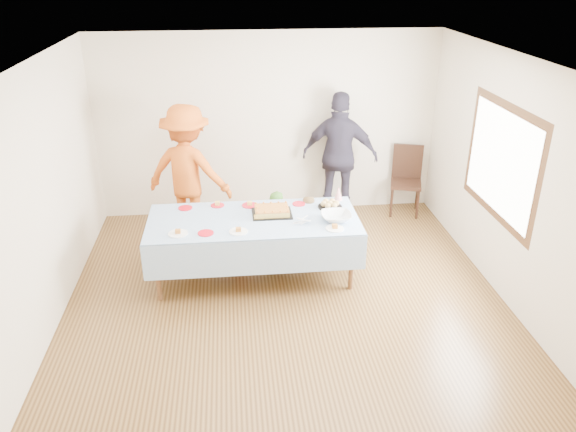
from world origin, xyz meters
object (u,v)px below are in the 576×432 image
object	(u,v)px
party_table	(253,223)
birthday_cake	(272,211)
dining_chair	(406,176)
adult_left	(188,172)

from	to	relation	value
party_table	birthday_cake	xyz separation A→B (m)	(0.23, 0.11, 0.09)
dining_chair	adult_left	bearing A→B (deg)	-155.58
party_table	birthday_cake	distance (m)	0.27
birthday_cake	adult_left	xyz separation A→B (m)	(-1.06, 1.17, 0.11)
party_table	dining_chair	size ratio (longest dim) A/B	2.41
party_table	birthday_cake	world-z (taller)	birthday_cake
adult_left	dining_chair	bearing A→B (deg)	-151.79
party_table	adult_left	world-z (taller)	adult_left
birthday_cake	adult_left	bearing A→B (deg)	132.25
birthday_cake	dining_chair	size ratio (longest dim) A/B	0.46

